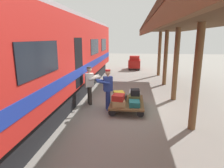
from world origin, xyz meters
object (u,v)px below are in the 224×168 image
train_car (44,59)px  baggage_tug (134,63)px  suitcase_olive_duffel (134,98)px  suitcase_slate_roller (120,98)px  luggage_cart (127,102)px  suitcase_black_hardshell (135,92)px  porter_by_door (90,84)px  suitcase_red_plastic (118,97)px  suitcase_tan_vintage (119,103)px  suitcase_yellow_case (119,94)px  suitcase_brown_leather (121,95)px  porter_in_overalls (107,88)px  suitcase_gray_aluminum (134,94)px  suitcase_teal_softside (134,104)px

train_car → baggage_tug: bearing=-109.2°
suitcase_olive_duffel → suitcase_slate_roller: bearing=0.0°
suitcase_slate_roller → train_car: bearing=-0.1°
luggage_cart → suitcase_black_hardshell: bearing=-178.2°
porter_by_door → suitcase_red_plastic: bearing=141.9°
suitcase_red_plastic → baggage_tug: bearing=-93.0°
suitcase_slate_roller → suitcase_tan_vintage: bearing=90.0°
train_car → suitcase_black_hardshell: (-3.83, -0.00, -1.31)m
suitcase_olive_duffel → suitcase_yellow_case: 0.67m
suitcase_brown_leather → suitcase_yellow_case: suitcase_yellow_case is taller
suitcase_black_hardshell → porter_by_door: bearing=-13.6°
suitcase_black_hardshell → porter_by_door: 2.07m
suitcase_red_plastic → porter_in_overalls: porter_in_overalls is taller
suitcase_brown_leather → suitcase_gray_aluminum: bearing=180.0°
suitcase_brown_leather → suitcase_olive_duffel: suitcase_olive_duffel is taller
suitcase_gray_aluminum → porter_by_door: size_ratio=0.36×
train_car → porter_by_door: bearing=-165.0°
suitcase_gray_aluminum → suitcase_red_plastic: (0.63, 1.13, 0.19)m
luggage_cart → suitcase_tan_vintage: (0.31, 0.55, 0.16)m
suitcase_gray_aluminum → suitcase_tan_vintage: 1.27m
suitcase_gray_aluminum → porter_in_overalls: 1.38m
suitcase_slate_roller → porter_in_overalls: bearing=16.6°
suitcase_yellow_case → baggage_tug: baggage_tug is taller
train_car → luggage_cart: (-3.50, 0.01, -1.76)m
suitcase_slate_roller → suitcase_red_plastic: (0.01, 0.57, 0.22)m
train_car → suitcase_teal_softside: 4.17m
suitcase_brown_leather → porter_in_overalls: 0.98m
suitcase_olive_duffel → porter_by_door: 2.10m
porter_in_overalls → suitcase_red_plastic: bearing=138.7°
train_car → suitcase_slate_roller: 3.57m
train_car → suitcase_slate_roller: (-3.20, 0.01, -1.59)m
suitcase_gray_aluminum → suitcase_black_hardshell: size_ratio=1.58×
suitcase_olive_duffel → suitcase_yellow_case: suitcase_yellow_case is taller
suitcase_slate_roller → suitcase_teal_softside: 0.83m
suitcase_black_hardshell → suitcase_brown_leather: bearing=-40.9°
suitcase_brown_leather → suitcase_yellow_case: 0.57m
train_car → suitcase_slate_roller: bearing=179.9°
train_car → porter_in_overalls: bearing=176.7°
suitcase_tan_vintage → suitcase_olive_duffel: size_ratio=1.10×
baggage_tug → luggage_cart: bearing=88.5°
suitcase_gray_aluminum → suitcase_red_plastic: bearing=61.0°
suitcase_tan_vintage → porter_in_overalls: (0.50, -0.41, 0.46)m
luggage_cart → suitcase_slate_roller: bearing=-0.0°
suitcase_slate_roller → suitcase_teal_softside: (-0.61, 0.55, -0.02)m
train_car → suitcase_yellow_case: train_car is taller
suitcase_teal_softside → suitcase_yellow_case: size_ratio=0.92×
suitcase_brown_leather → suitcase_red_plastic: suitcase_red_plastic is taller
train_car → suitcase_black_hardshell: size_ratio=49.27×
suitcase_red_plastic → porter_by_door: (1.37, -1.07, 0.24)m
baggage_tug → suitcase_olive_duffel: bearing=90.1°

